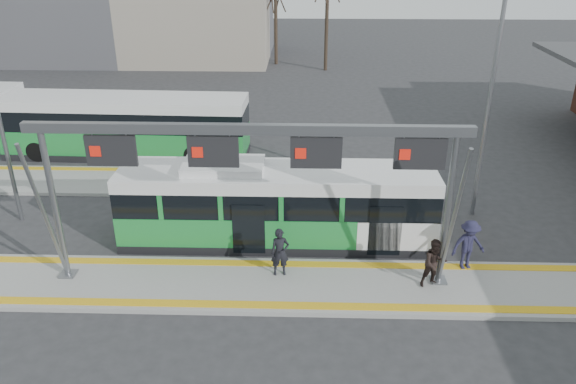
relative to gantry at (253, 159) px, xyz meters
name	(u,v)px	position (x,y,z in m)	size (l,w,h in m)	color
ground	(266,287)	(0.35, -0.25, -4.30)	(120.00, 120.00, 0.00)	#2D2D30
platform_main	(266,285)	(0.35, -0.25, -4.22)	(22.00, 3.00, 0.15)	gray
platform_second	(189,182)	(-3.65, 7.75, -4.22)	(20.00, 3.00, 0.15)	gray
tactile_main	(266,283)	(0.35, -0.25, -4.14)	(22.00, 2.65, 0.02)	gold
tactile_second	(194,170)	(-3.65, 8.90, -4.14)	(20.00, 0.35, 0.02)	gold
gantry	(253,159)	(0.00, 0.00, 0.00)	(13.00, 1.68, 5.20)	slate
hero_bus	(276,206)	(0.53, 2.78, -2.90)	(11.17, 2.39, 3.07)	black
bg_bus_green	(126,127)	(-7.36, 11.21, -2.82)	(12.10, 2.95, 3.01)	black
passenger_a	(280,252)	(0.77, 0.31, -3.33)	(0.59, 0.39, 1.63)	black
passenger_b	(435,263)	(5.60, -0.20, -3.34)	(0.79, 0.62, 1.63)	black
passenger_c	(468,245)	(6.91, 0.85, -3.27)	(1.13, 0.65, 1.75)	#201F39
lamp_east	(489,102)	(8.29, 5.11, 0.32)	(0.50, 0.25, 8.75)	slate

